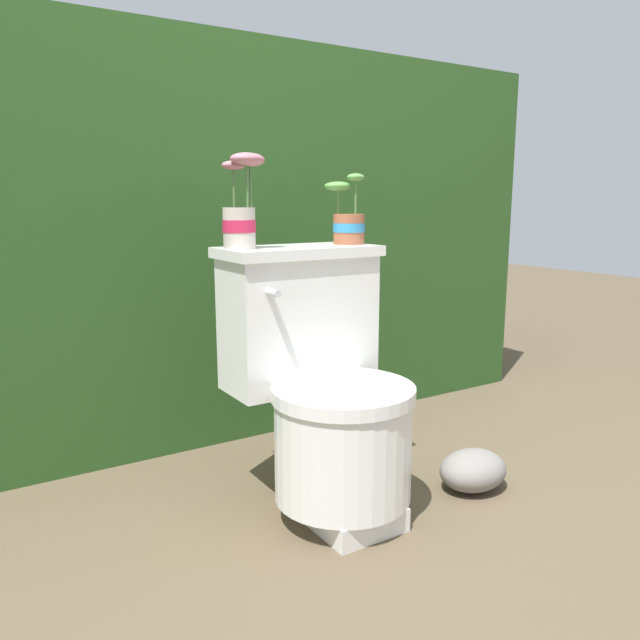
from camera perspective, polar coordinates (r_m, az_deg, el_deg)
ground_plane at (r=1.79m, az=1.28°, el=-18.38°), size 12.00×12.00×0.00m
hedge_backdrop at (r=2.70m, az=-13.69°, el=7.22°), size 2.93×1.08×1.43m
toilet at (r=1.78m, az=0.28°, el=-6.29°), size 0.46×0.54×0.74m
potted_plant_left at (r=1.73m, az=-7.24°, el=10.03°), size 0.11×0.11×0.25m
potted_plant_midleft at (r=1.91m, az=2.57°, el=9.04°), size 0.12×0.10×0.21m
garden_stone at (r=2.02m, az=13.81°, el=-13.18°), size 0.22×0.18×0.12m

